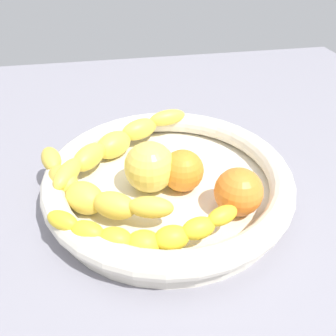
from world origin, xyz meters
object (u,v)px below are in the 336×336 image
at_px(banana_draped_right, 89,191).
at_px(orange_front, 238,192).
at_px(orange_mid_left, 183,171).
at_px(apple_yellow, 150,166).
at_px(fruit_bowl, 168,180).
at_px(banana_draped_left, 143,234).
at_px(banana_arching_top, 117,143).

distance_m(banana_draped_right, orange_front, 0.19).
height_order(orange_mid_left, apple_yellow, apple_yellow).
distance_m(fruit_bowl, orange_mid_left, 0.03).
bearing_deg(banana_draped_right, apple_yellow, -71.39).
height_order(fruit_bowl, orange_mid_left, orange_mid_left).
distance_m(banana_draped_right, orange_mid_left, 0.13).
relative_size(orange_front, apple_yellow, 0.88).
distance_m(banana_draped_right, apple_yellow, 0.09).
relative_size(banana_draped_right, orange_mid_left, 3.00).
bearing_deg(apple_yellow, banana_draped_left, 168.23).
bearing_deg(apple_yellow, orange_front, -124.33).
relative_size(fruit_bowl, orange_front, 5.58).
bearing_deg(apple_yellow, banana_arching_top, 26.09).
bearing_deg(orange_front, banana_draped_right, 77.12).
xyz_separation_m(banana_draped_left, banana_draped_right, (0.09, 0.06, 0.00)).
distance_m(banana_arching_top, orange_front, 0.21).
relative_size(banana_arching_top, orange_front, 3.52).
relative_size(fruit_bowl, orange_mid_left, 5.93).
bearing_deg(orange_front, banana_draped_left, 108.96).
relative_size(banana_draped_left, banana_arching_top, 1.03).
relative_size(banana_draped_right, banana_arching_top, 0.80).
bearing_deg(fruit_bowl, apple_yellow, 83.95).
distance_m(banana_arching_top, apple_yellow, 0.09).
bearing_deg(banana_draped_left, banana_draped_right, 34.46).
height_order(banana_draped_left, apple_yellow, apple_yellow).
bearing_deg(banana_draped_left, orange_mid_left, -33.47).
xyz_separation_m(orange_front, orange_mid_left, (0.06, 0.06, -0.00)).
bearing_deg(fruit_bowl, orange_mid_left, -114.07).
height_order(banana_arching_top, orange_front, orange_front).
bearing_deg(banana_arching_top, orange_mid_left, -137.67).
bearing_deg(banana_arching_top, apple_yellow, -153.91).
bearing_deg(orange_mid_left, banana_arching_top, 42.33).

